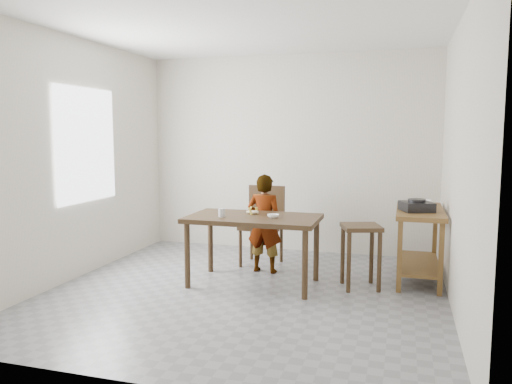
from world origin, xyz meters
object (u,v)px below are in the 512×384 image
(dining_table, at_px, (253,250))
(child, at_px, (264,223))
(dining_chair, at_px, (261,226))
(stool, at_px, (361,256))
(prep_counter, at_px, (419,244))

(dining_table, distance_m, child, 0.55)
(dining_chair, bearing_deg, stool, -22.84)
(prep_counter, bearing_deg, stool, -140.18)
(dining_table, height_order, child, child)
(child, distance_m, dining_chair, 0.34)
(prep_counter, distance_m, dining_chair, 1.87)
(dining_table, height_order, prep_counter, prep_counter)
(child, height_order, stool, child)
(child, bearing_deg, stool, 168.64)
(child, xyz_separation_m, dining_chair, (-0.13, 0.31, -0.09))
(dining_table, relative_size, stool, 2.07)
(dining_chair, bearing_deg, prep_counter, -0.59)
(dining_table, relative_size, prep_counter, 1.17)
(dining_chair, xyz_separation_m, stool, (1.27, -0.61, -0.15))
(child, bearing_deg, prep_counter, -170.11)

